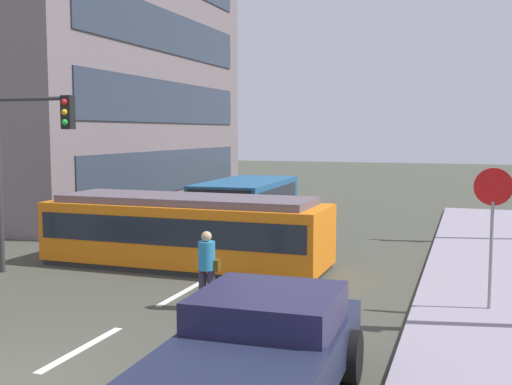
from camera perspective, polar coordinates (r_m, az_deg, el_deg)
name	(u,v)px	position (r m, az deg, el deg)	size (l,w,h in m)	color
ground_plane	(242,260)	(18.49, -1.32, -6.14)	(120.00, 120.00, 0.00)	#424338
sidewalk_curb_right	(494,318)	(13.51, 20.80, -10.60)	(3.20, 36.00, 0.14)	gray
lane_stripe_1	(82,349)	(11.57, -15.53, -13.50)	(0.16, 2.40, 0.01)	silver
lane_stripe_2	(182,293)	(14.90, -6.70, -9.02)	(0.16, 2.40, 0.01)	silver
lane_stripe_3	(286,235)	(22.88, 2.76, -3.87)	(0.16, 2.40, 0.01)	silver
lane_stripe_4	(323,214)	(28.63, 6.10, -1.99)	(0.16, 2.40, 0.01)	silver
corner_building	(38,79)	(33.91, -19.16, 9.74)	(14.80, 17.94, 12.80)	slate
streetcar_tram	(186,230)	(17.56, -6.38, -3.40)	(7.96, 2.65, 1.98)	orange
city_bus	(246,203)	(23.37, -0.88, -0.93)	(2.68, 5.91, 1.93)	#22537D
pedestrian_crossing	(207,265)	(13.31, -4.46, -6.61)	(0.46, 0.36, 1.67)	#322A43
pickup_truck_parked	(257,357)	(8.51, 0.12, -14.70)	(2.37, 5.05, 1.55)	#1B2139
stop_sign	(493,209)	(13.52, 20.68, -1.39)	(0.76, 0.07, 2.88)	gray
traffic_light_mast	(28,148)	(17.24, -20.02, 3.85)	(2.41, 0.33, 4.77)	#333333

